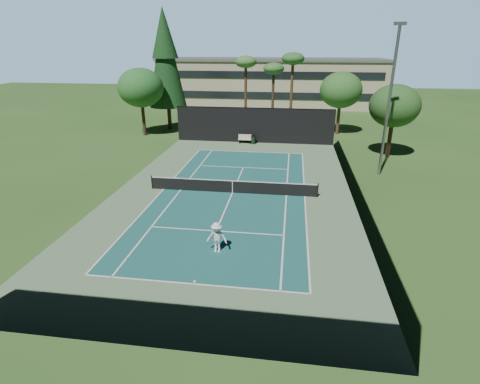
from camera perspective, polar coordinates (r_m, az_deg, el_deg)
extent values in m
plane|color=#2E5620|center=(28.72, -1.15, -0.13)|extent=(160.00, 160.00, 0.00)
cube|color=#5E815A|center=(28.72, -1.15, -0.13)|extent=(18.00, 32.00, 0.01)
cube|color=#1C5A56|center=(28.71, -1.15, -0.11)|extent=(10.97, 23.77, 0.01)
cube|color=white|center=(18.42, -7.11, -13.73)|extent=(10.97, 0.10, 0.01)
cube|color=white|center=(39.90, 1.53, 6.15)|extent=(10.97, 0.10, 0.01)
cube|color=white|center=(22.98, -3.66, -5.94)|extent=(8.23, 0.10, 0.01)
cube|color=white|center=(34.68, 0.50, 3.77)|extent=(8.23, 0.10, 0.01)
cube|color=white|center=(30.02, -11.55, 0.44)|extent=(0.10, 23.77, 0.01)
cube|color=white|center=(28.42, 9.84, -0.66)|extent=(0.10, 23.77, 0.01)
cube|color=white|center=(29.60, -9.04, 0.31)|extent=(0.10, 23.77, 0.01)
cube|color=white|center=(28.40, 7.08, -0.52)|extent=(0.10, 23.77, 0.01)
cube|color=white|center=(28.71, -1.15, -0.10)|extent=(0.10, 12.80, 0.01)
cube|color=white|center=(18.54, -6.99, -13.47)|extent=(0.10, 0.30, 0.01)
cube|color=white|center=(39.76, 1.51, 6.09)|extent=(0.10, 0.30, 0.01)
cylinder|color=black|center=(30.15, -13.27, 1.46)|extent=(0.10, 0.10, 1.10)
cylinder|color=black|center=(28.28, 11.75, 0.24)|extent=(0.10, 0.10, 1.10)
cube|color=black|center=(28.54, -1.16, 0.80)|extent=(12.80, 0.02, 0.92)
cube|color=white|center=(28.37, -1.17, 1.71)|extent=(12.80, 0.04, 0.07)
cube|color=white|center=(28.54, -1.16, 0.80)|extent=(0.05, 0.03, 0.92)
cube|color=black|center=(43.42, 2.18, 10.10)|extent=(18.00, 0.04, 4.00)
cube|color=black|center=(14.11, -11.86, -16.58)|extent=(18.00, 0.04, 4.00)
cube|color=black|center=(28.12, 17.26, 2.73)|extent=(0.04, 32.00, 4.00)
cube|color=black|center=(30.72, -18.05, 4.20)|extent=(0.04, 32.00, 4.00)
cube|color=black|center=(43.07, 2.22, 12.70)|extent=(18.00, 0.06, 0.06)
imported|color=white|center=(20.45, -3.54, -6.91)|extent=(1.16, 0.69, 1.76)
sphere|color=#B1CC2E|center=(21.01, -16.88, -9.69)|extent=(0.07, 0.07, 0.07)
sphere|color=yellow|center=(30.49, -6.59, 1.11)|extent=(0.08, 0.08, 0.08)
sphere|color=#BAD330|center=(31.94, 0.52, 2.21)|extent=(0.07, 0.07, 0.07)
sphere|color=#C6CF2F|center=(32.61, -6.65, 2.47)|extent=(0.06, 0.06, 0.06)
cube|color=beige|center=(43.33, 0.72, 7.99)|extent=(1.50, 0.45, 0.05)
cube|color=beige|center=(43.45, 0.76, 8.43)|extent=(1.50, 0.06, 0.55)
cube|color=black|center=(43.46, -0.07, 7.70)|extent=(0.06, 0.40, 0.42)
cube|color=black|center=(43.32, 1.52, 7.65)|extent=(0.06, 0.40, 0.42)
cylinder|color=black|center=(43.18, 2.03, 7.93)|extent=(0.52, 0.52, 0.90)
cylinder|color=black|center=(43.07, 2.04, 8.53)|extent=(0.56, 0.56, 0.05)
cylinder|color=#3F2D1B|center=(51.76, -10.71, 11.38)|extent=(0.50, 0.50, 3.60)
cone|color=#143716|center=(51.03, -11.30, 19.35)|extent=(4.80, 4.80, 12.00)
cone|color=#133516|center=(51.02, -11.56, 22.71)|extent=(3.30, 3.30, 6.00)
cylinder|color=#4C3120|center=(51.13, 0.87, 14.43)|extent=(0.36, 0.36, 8.55)
ellipsoid|color=#396D31|center=(50.78, 0.89, 19.22)|extent=(2.80, 2.80, 1.54)
cylinder|color=#422C1C|center=(52.86, 5.02, 14.09)|extent=(0.36, 0.36, 7.65)
ellipsoid|color=#31642D|center=(52.50, 5.17, 18.23)|extent=(2.80, 2.80, 1.54)
cylinder|color=#4E3821|center=(49.73, 7.82, 14.30)|extent=(0.36, 0.36, 9.00)
ellipsoid|color=#2B5E2A|center=(49.38, 8.09, 19.48)|extent=(2.80, 2.80, 1.54)
cylinder|color=#4E3421|center=(49.49, 14.72, 10.56)|extent=(0.40, 0.40, 3.52)
ellipsoid|color=#2C5D24|center=(48.96, 15.13, 14.78)|extent=(5.12, 5.12, 4.35)
cylinder|color=#4E3221|center=(40.57, 21.79, 7.26)|extent=(0.40, 0.40, 3.30)
ellipsoid|color=#26511F|center=(39.95, 22.48, 12.04)|extent=(4.80, 4.80, 4.08)
cylinder|color=#442C1D|center=(48.75, -14.46, 10.55)|extent=(0.40, 0.40, 3.74)
ellipsoid|color=#256126|center=(48.20, -14.90, 15.11)|extent=(5.44, 5.44, 4.62)
cube|color=#B8AB8F|center=(72.77, 4.73, 16.27)|extent=(40.00, 12.00, 8.00)
cube|color=#59595B|center=(72.52, 4.83, 19.49)|extent=(40.50, 12.50, 0.40)
cube|color=black|center=(66.94, 4.36, 14.44)|extent=(38.00, 0.15, 1.20)
cube|color=black|center=(66.61, 4.44, 17.34)|extent=(38.00, 0.15, 1.20)
cylinder|color=gray|center=(33.58, 21.70, 12.19)|extent=(0.24, 0.24, 12.00)
cube|color=gray|center=(33.30, 23.24, 22.54)|extent=(0.90, 0.25, 0.25)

